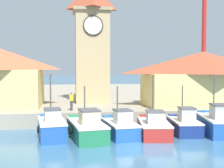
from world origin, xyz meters
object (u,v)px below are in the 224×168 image
at_px(warehouse_right, 203,78).
at_px(dock_worker_near_tower, 71,101).
at_px(fishing_boat_left_outer, 87,128).
at_px(port_crane_far, 204,43).
at_px(fishing_boat_mid_left, 154,126).
at_px(fishing_boat_left_inner, 120,126).
at_px(clock_tower, 92,40).
at_px(fishing_boat_mid_right, 216,123).
at_px(fishing_boat_center, 184,124).
at_px(fishing_boat_far_left, 52,127).

xyz_separation_m(warehouse_right, dock_worker_near_tower, (-12.73, -1.73, -1.85)).
distance_m(fishing_boat_left_outer, port_crane_far, 24.71).
xyz_separation_m(fishing_boat_left_outer, fishing_boat_mid_left, (4.93, 0.24, -0.07)).
height_order(fishing_boat_left_inner, port_crane_far, port_crane_far).
distance_m(clock_tower, port_crane_far, 16.18).
bearing_deg(warehouse_right, fishing_boat_left_inner, -145.17).
bearing_deg(fishing_boat_left_inner, fishing_boat_mid_right, -1.35).
bearing_deg(warehouse_right, dock_worker_near_tower, -172.25).
relative_size(fishing_boat_center, fishing_boat_mid_right, 0.80).
distance_m(fishing_boat_left_outer, fishing_boat_mid_left, 4.94).
xyz_separation_m(clock_tower, warehouse_right, (10.50, -4.19, -3.85)).
bearing_deg(fishing_boat_mid_left, fishing_boat_center, 12.31).
bearing_deg(clock_tower, fishing_boat_mid_right, -51.51).
relative_size(clock_tower, dock_worker_near_tower, 8.64).
relative_size(fishing_boat_far_left, fishing_boat_center, 1.07).
bearing_deg(dock_worker_near_tower, fishing_boat_left_outer, -79.09).
xyz_separation_m(fishing_boat_mid_right, port_crane_far, (6.44, 16.75, 7.29)).
bearing_deg(fishing_boat_mid_left, clock_tower, 108.76).
bearing_deg(fishing_boat_mid_right, dock_worker_near_tower, 155.65).
xyz_separation_m(fishing_boat_left_inner, fishing_boat_mid_left, (2.50, -0.27, -0.01)).
bearing_deg(fishing_boat_far_left, fishing_boat_mid_left, -2.52).
bearing_deg(fishing_boat_mid_right, fishing_boat_far_left, 178.91).
distance_m(fishing_boat_left_inner, clock_tower, 12.86).
relative_size(fishing_boat_far_left, fishing_boat_left_inner, 0.98).
xyz_separation_m(fishing_boat_left_inner, port_crane_far, (13.83, 16.58, 7.40)).
relative_size(fishing_boat_mid_left, dock_worker_near_tower, 3.07).
bearing_deg(fishing_boat_far_left, fishing_boat_center, 1.31).
bearing_deg(fishing_boat_left_outer, clock_tower, 83.76).
bearing_deg(warehouse_right, fishing_boat_left_outer, -149.25).
xyz_separation_m(clock_tower, dock_worker_near_tower, (-2.23, -5.92, -5.69)).
xyz_separation_m(fishing_boat_far_left, fishing_boat_left_outer, (2.47, -0.57, -0.04)).
bearing_deg(fishing_boat_mid_left, port_crane_far, 56.06).
relative_size(fishing_boat_far_left, fishing_boat_left_outer, 0.84).
bearing_deg(port_crane_far, fishing_boat_left_inner, -129.85).
height_order(fishing_boat_mid_left, clock_tower, clock_tower).
relative_size(fishing_boat_far_left, clock_tower, 0.33).
xyz_separation_m(fishing_boat_far_left, warehouse_right, (14.19, 6.40, 3.16)).
bearing_deg(fishing_boat_mid_right, clock_tower, 128.49).
height_order(clock_tower, port_crane_far, port_crane_far).
bearing_deg(warehouse_right, clock_tower, 158.26).
bearing_deg(dock_worker_near_tower, port_crane_far, 34.44).
xyz_separation_m(fishing_boat_mid_right, clock_tower, (-8.61, 10.82, 6.99)).
bearing_deg(fishing_boat_far_left, fishing_boat_mid_right, -1.09).
xyz_separation_m(clock_tower, port_crane_far, (15.05, 5.93, 0.30)).
height_order(fishing_boat_left_outer, port_crane_far, port_crane_far).
distance_m(fishing_boat_left_inner, fishing_boat_center, 5.04).
bearing_deg(warehouse_right, fishing_boat_mid_left, -135.27).
bearing_deg(fishing_boat_mid_right, fishing_boat_mid_left, -178.91).
distance_m(fishing_boat_left_inner, port_crane_far, 22.83).
bearing_deg(clock_tower, fishing_boat_left_inner, -83.51).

